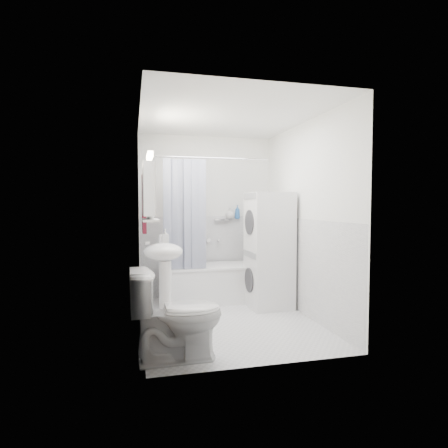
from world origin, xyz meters
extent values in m
plane|color=silver|center=(0.00, 0.00, 0.00)|extent=(2.60, 2.60, 0.00)
plane|color=white|center=(0.00, 1.30, 1.20)|extent=(2.00, 0.00, 2.00)
plane|color=white|center=(0.00, -1.30, 1.20)|extent=(2.00, 0.00, 2.00)
plane|color=white|center=(-1.00, 0.00, 1.20)|extent=(0.00, 2.60, 2.60)
plane|color=white|center=(1.00, 0.00, 1.20)|extent=(0.00, 2.60, 2.60)
plane|color=white|center=(0.00, 0.00, 2.40)|extent=(2.60, 2.60, 0.00)
plane|color=white|center=(0.00, 1.29, 0.60)|extent=(1.98, 0.00, 1.98)
plane|color=white|center=(-0.99, 0.00, 0.60)|extent=(0.00, 2.58, 2.58)
plane|color=white|center=(0.99, 0.00, 0.60)|extent=(0.00, 2.58, 2.58)
plane|color=brown|center=(-0.98, -0.88, 1.00)|extent=(0.00, 2.00, 2.00)
cylinder|color=silver|center=(-0.95, -0.55, 1.00)|extent=(0.04, 0.04, 0.04)
cube|color=white|center=(-0.03, 0.92, 0.24)|extent=(1.33, 0.62, 0.49)
cube|color=white|center=(-0.03, 0.92, 0.50)|extent=(1.35, 0.64, 0.03)
cube|color=silver|center=(-0.03, 0.92, 0.39)|extent=(1.15, 0.44, 0.20)
cylinder|color=silver|center=(0.17, 1.25, 0.84)|extent=(0.04, 0.12, 0.04)
cylinder|color=silver|center=(-0.03, 0.66, 2.00)|extent=(1.53, 0.02, 0.02)
cube|color=#151F4C|center=(-0.65, 0.66, 1.25)|extent=(0.10, 0.02, 1.45)
cube|color=#151F4C|center=(-0.56, 0.66, 1.25)|extent=(0.10, 0.02, 1.45)
cube|color=#151F4C|center=(-0.47, 0.66, 1.25)|extent=(0.10, 0.02, 1.45)
cube|color=#151F4C|center=(-0.38, 0.66, 1.25)|extent=(0.10, 0.02, 1.45)
cube|color=#151F4C|center=(-0.29, 0.66, 1.25)|extent=(0.10, 0.02, 1.45)
cube|color=#151F4C|center=(-0.20, 0.66, 1.25)|extent=(0.10, 0.02, 1.45)
ellipsoid|color=white|center=(-0.76, -0.06, 0.85)|extent=(0.44, 0.37, 0.20)
cylinder|color=white|center=(-0.74, -0.06, 0.38)|extent=(0.14, 0.14, 0.75)
cylinder|color=silver|center=(-0.78, 0.08, 0.97)|extent=(0.03, 0.03, 0.14)
cylinder|color=silver|center=(-0.78, 0.04, 1.03)|extent=(0.02, 0.10, 0.02)
cube|color=white|center=(-0.91, 0.10, 1.55)|extent=(0.12, 0.50, 0.60)
cube|color=white|center=(-0.84, 0.10, 1.55)|extent=(0.01, 0.47, 0.57)
cube|color=#FFEABF|center=(-0.89, 0.10, 1.93)|extent=(0.06, 0.45, 0.06)
cube|color=silver|center=(-0.89, 0.10, 1.20)|extent=(0.18, 0.54, 0.02)
cube|color=silver|center=(0.22, 1.24, 1.15)|extent=(0.22, 0.06, 0.02)
cube|color=maroon|center=(-0.94, 0.75, 1.39)|extent=(0.05, 0.33, 0.77)
cube|color=maroon|center=(-0.91, 0.75, 1.74)|extent=(0.03, 0.29, 0.08)
cylinder|color=silver|center=(-0.95, 0.75, 1.78)|extent=(0.02, 0.04, 0.02)
cube|color=white|center=(0.68, 0.43, 0.38)|extent=(0.55, 0.55, 0.77)
cylinder|color=#2D2D33|center=(0.40, 0.43, 0.38)|extent=(0.03, 0.33, 0.33)
cube|color=gray|center=(0.40, 0.43, 0.72)|extent=(0.02, 0.48, 0.08)
cube|color=white|center=(0.68, 0.43, 1.15)|extent=(0.55, 0.55, 0.77)
cylinder|color=#2D2D33|center=(0.40, 0.43, 1.14)|extent=(0.03, 0.33, 0.33)
cube|color=gray|center=(0.40, 0.43, 1.49)|extent=(0.02, 0.48, 0.08)
imported|color=white|center=(-0.72, -1.00, 0.40)|extent=(0.82, 0.47, 0.80)
imported|color=gray|center=(-0.71, 0.25, 0.95)|extent=(0.08, 0.17, 0.08)
imported|color=gray|center=(-0.89, -0.05, 1.25)|extent=(0.07, 0.18, 0.07)
imported|color=gray|center=(-0.89, 0.22, 1.26)|extent=(0.10, 0.09, 0.10)
imported|color=gray|center=(0.35, 1.24, 1.23)|extent=(0.13, 0.17, 0.13)
imported|color=#2B64AC|center=(0.47, 1.24, 1.20)|extent=(0.08, 0.21, 0.08)
camera|label=1|loc=(-1.09, -4.26, 1.38)|focal=30.00mm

